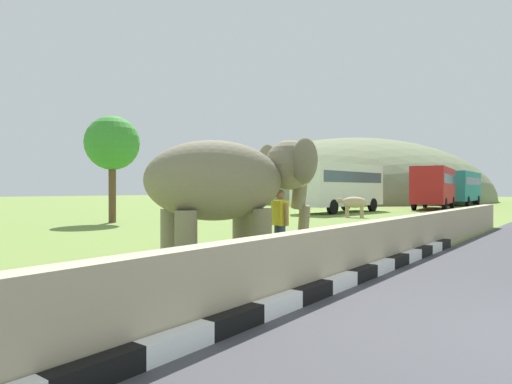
{
  "coord_description": "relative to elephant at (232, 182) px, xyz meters",
  "views": [
    {
      "loc": [
        -5.6,
        0.31,
        1.65
      ],
      "look_at": [
        1.92,
        6.04,
        1.6
      ],
      "focal_mm": 30.91,
      "sensor_mm": 36.0,
      "label": 1
    }
  ],
  "objects": [
    {
      "name": "striped_curb",
      "position": [
        -2.0,
        -2.9,
        -1.69
      ],
      "size": [
        16.2,
        0.2,
        0.24
      ],
      "color": "white",
      "rests_on": "ground_plane"
    },
    {
      "name": "barrier_parapet",
      "position": [
        0.35,
        -2.6,
        -1.31
      ],
      "size": [
        28.0,
        0.36,
        1.0
      ],
      "primitive_type": "cube",
      "color": "tan",
      "rests_on": "ground_plane"
    },
    {
      "name": "elephant",
      "position": [
        0.0,
        0.0,
        0.0
      ],
      "size": [
        4.04,
        3.2,
        2.81
      ],
      "color": "#766F57",
      "rests_on": "ground_plane"
    },
    {
      "name": "person_handler",
      "position": [
        1.25,
        -0.4,
        -0.88
      ],
      "size": [
        0.37,
        0.61,
        1.66
      ],
      "color": "navy",
      "rests_on": "ground_plane"
    },
    {
      "name": "bus_white",
      "position": [
        21.89,
        8.37,
        0.27
      ],
      "size": [
        8.87,
        3.21,
        3.5
      ],
      "color": "silver",
      "rests_on": "ground_plane"
    },
    {
      "name": "bus_red",
      "position": [
        31.93,
        4.52,
        0.27
      ],
      "size": [
        8.99,
        3.65,
        3.5
      ],
      "color": "#B21E1E",
      "rests_on": "ground_plane"
    },
    {
      "name": "bus_teal",
      "position": [
        42.93,
        4.8,
        0.27
      ],
      "size": [
        9.37,
        2.83,
        3.5
      ],
      "color": "teal",
      "rests_on": "ground_plane"
    },
    {
      "name": "cow_near",
      "position": [
        17.22,
        5.12,
        -0.94
      ],
      "size": [
        0.78,
        1.92,
        1.23
      ],
      "color": "tan",
      "rests_on": "ground_plane"
    },
    {
      "name": "tree_distant",
      "position": [
        5.93,
        12.94,
        2.14
      ],
      "size": [
        2.71,
        2.71,
        5.35
      ],
      "color": "brown",
      "rests_on": "ground_plane"
    },
    {
      "name": "hill_east",
      "position": [
        53.35,
        21.58,
        -1.81
      ],
      "size": [
        46.2,
        36.96,
        18.02
      ],
      "color": "#707A59",
      "rests_on": "ground_plane"
    }
  ]
}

